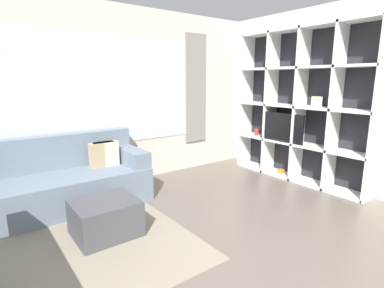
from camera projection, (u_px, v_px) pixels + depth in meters
The scene contains 6 objects.
wall_back at pixel (105, 97), 4.45m from camera, with size 6.64×0.11×2.70m.
wall_right at pixel (314, 97), 4.73m from camera, with size 0.07×4.56×2.70m, color beige.
area_rug at pixel (37, 260), 2.72m from camera, with size 2.83×2.09×0.01m, color gray.
shelving_unit at pixel (301, 107), 4.75m from camera, with size 0.35×2.31×2.39m.
couch_main at pixel (61, 183), 3.81m from camera, with size 2.14×0.87×0.90m.
ottoman at pixel (105, 218), 3.13m from camera, with size 0.63×0.57×0.39m.
Camera 1 is at (-1.67, -0.98, 1.61)m, focal length 28.00 mm.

